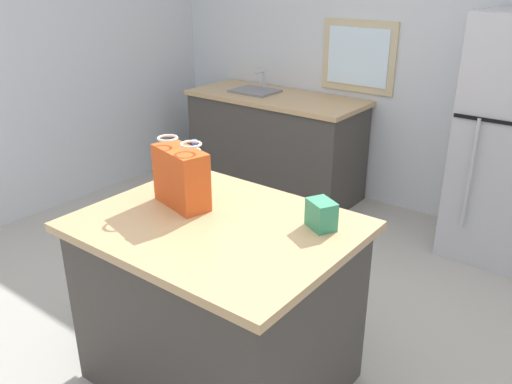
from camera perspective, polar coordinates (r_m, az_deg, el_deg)
name	(u,v)px	position (r m, az deg, el deg)	size (l,w,h in m)	color
ground	(226,343)	(3.15, -3.22, -15.89)	(5.97, 5.97, 0.00)	#ADA89E
back_wall	(416,61)	(4.62, 16.74, 13.29)	(4.98, 0.13, 2.55)	silver
kitchen_island	(219,304)	(2.68, -3.99, -11.83)	(1.24, 0.97, 0.90)	#423D38
sink_counter	(275,143)	(4.97, 2.04, 5.26)	(1.62, 0.69, 1.10)	#423D38
shopping_bag	(181,177)	(2.59, -8.02, 1.63)	(0.34, 0.22, 0.33)	#DB511E
small_box	(321,214)	(2.38, 7.01, -2.40)	(0.13, 0.10, 0.13)	#388E66
bottle	(196,163)	(2.89, -6.49, 3.13)	(0.06, 0.06, 0.24)	white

